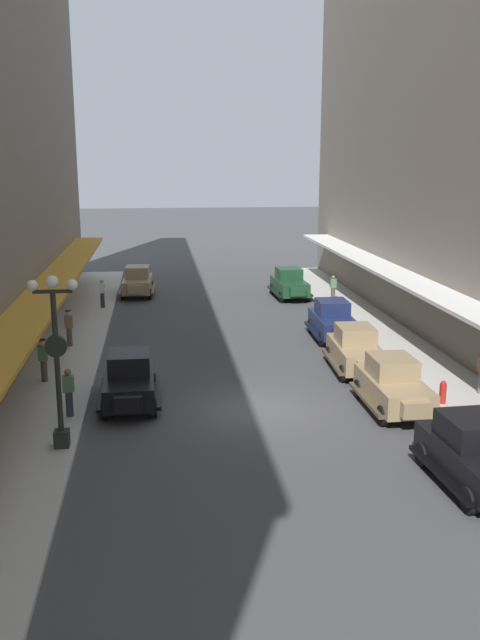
{
  "coord_description": "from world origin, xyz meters",
  "views": [
    {
      "loc": [
        -3.45,
        -22.39,
        8.53
      ],
      "look_at": [
        0.0,
        6.0,
        1.8
      ],
      "focal_mm": 38.78,
      "sensor_mm": 36.0,
      "label": 1
    }
  ],
  "objects_px": {
    "pedestrian_3": "(69,392)",
    "parked_car_4": "(289,283)",
    "lamp_post_with_clock": "(57,355)",
    "fire_hydrant": "(443,392)",
    "pedestrian_2": "(333,288)",
    "pedestrian_1": "(102,293)",
    "pedestrian_5": "(43,360)",
    "parked_car_2": "(130,379)",
    "parked_car_0": "(356,349)",
    "parked_car_6": "(393,384)",
    "parked_car_3": "(333,319)",
    "parked_car_1": "(137,281)",
    "pedestrian_0": "(69,328)",
    "parked_car_5": "(474,452)"
  },
  "relations": [
    {
      "from": "pedestrian_3",
      "to": "parked_car_4",
      "type": "bearing_deg",
      "value": 60.18
    },
    {
      "from": "parked_car_0",
      "to": "parked_car_1",
      "type": "distance_m",
      "value": 19.52
    },
    {
      "from": "parked_car_2",
      "to": "fire_hydrant",
      "type": "xyz_separation_m",
      "value": [
        10.87,
        -1.64,
        -0.38
      ]
    },
    {
      "from": "pedestrian_5",
      "to": "pedestrian_2",
      "type": "bearing_deg",
      "value": 42.14
    },
    {
      "from": "parked_car_3",
      "to": "pedestrian_2",
      "type": "height_order",
      "value": "parked_car_3"
    },
    {
      "from": "parked_car_1",
      "to": "parked_car_3",
      "type": "height_order",
      "value": "same"
    },
    {
      "from": "lamp_post_with_clock",
      "to": "pedestrian_3",
      "type": "bearing_deg",
      "value": 91.38
    },
    {
      "from": "pedestrian_0",
      "to": "pedestrian_3",
      "type": "height_order",
      "value": "pedestrian_0"
    },
    {
      "from": "pedestrian_3",
      "to": "pedestrian_5",
      "type": "xyz_separation_m",
      "value": [
        -1.4,
        3.86,
        0.02
      ]
    },
    {
      "from": "parked_car_3",
      "to": "lamp_post_with_clock",
      "type": "height_order",
      "value": "lamp_post_with_clock"
    },
    {
      "from": "parked_car_3",
      "to": "lamp_post_with_clock",
      "type": "distance_m",
      "value": 16.54
    },
    {
      "from": "parked_car_5",
      "to": "pedestrian_3",
      "type": "distance_m",
      "value": 12.76
    },
    {
      "from": "parked_car_0",
      "to": "pedestrian_5",
      "type": "height_order",
      "value": "parked_car_0"
    },
    {
      "from": "fire_hydrant",
      "to": "parked_car_4",
      "type": "bearing_deg",
      "value": 94.68
    },
    {
      "from": "parked_car_5",
      "to": "pedestrian_0",
      "type": "bearing_deg",
      "value": 129.15
    },
    {
      "from": "parked_car_1",
      "to": "pedestrian_0",
      "type": "distance_m",
      "value": 12.73
    },
    {
      "from": "parked_car_1",
      "to": "parked_car_2",
      "type": "xyz_separation_m",
      "value": [
        0.18,
        -20.07,
        0.0
      ]
    },
    {
      "from": "lamp_post_with_clock",
      "to": "fire_hydrant",
      "type": "bearing_deg",
      "value": 9.79
    },
    {
      "from": "parked_car_1",
      "to": "pedestrian_0",
      "type": "relative_size",
      "value": 2.58
    },
    {
      "from": "parked_car_2",
      "to": "parked_car_3",
      "type": "bearing_deg",
      "value": 40.59
    },
    {
      "from": "parked_car_1",
      "to": "parked_car_6",
      "type": "xyz_separation_m",
      "value": [
        9.24,
        -21.72,
        0.0
      ]
    },
    {
      "from": "parked_car_4",
      "to": "pedestrian_1",
      "type": "distance_m",
      "value": 11.55
    },
    {
      "from": "parked_car_0",
      "to": "parked_car_3",
      "type": "relative_size",
      "value": 1.0
    },
    {
      "from": "pedestrian_0",
      "to": "pedestrian_2",
      "type": "relative_size",
      "value": 1.0
    },
    {
      "from": "pedestrian_3",
      "to": "pedestrian_1",
      "type": "bearing_deg",
      "value": 90.47
    },
    {
      "from": "lamp_post_with_clock",
      "to": "pedestrian_0",
      "type": "relative_size",
      "value": 3.09
    },
    {
      "from": "fire_hydrant",
      "to": "pedestrian_1",
      "type": "xyz_separation_m",
      "value": [
        -12.95,
        17.57,
        0.43
      ]
    },
    {
      "from": "pedestrian_1",
      "to": "pedestrian_5",
      "type": "distance_m",
      "value": 13.45
    },
    {
      "from": "parked_car_6",
      "to": "fire_hydrant",
      "type": "distance_m",
      "value": 1.85
    },
    {
      "from": "parked_car_6",
      "to": "pedestrian_2",
      "type": "distance_m",
      "value": 17.72
    },
    {
      "from": "parked_car_0",
      "to": "fire_hydrant",
      "type": "height_order",
      "value": "parked_car_0"
    },
    {
      "from": "fire_hydrant",
      "to": "pedestrian_5",
      "type": "relative_size",
      "value": 0.49
    },
    {
      "from": "parked_car_0",
      "to": "pedestrian_0",
      "type": "relative_size",
      "value": 2.59
    },
    {
      "from": "parked_car_0",
      "to": "parked_car_5",
      "type": "bearing_deg",
      "value": -88.73
    },
    {
      "from": "pedestrian_3",
      "to": "pedestrian_5",
      "type": "distance_m",
      "value": 4.1
    },
    {
      "from": "pedestrian_2",
      "to": "pedestrian_0",
      "type": "bearing_deg",
      "value": -150.19
    },
    {
      "from": "pedestrian_0",
      "to": "pedestrian_1",
      "type": "distance_m",
      "value": 8.33
    },
    {
      "from": "parked_car_4",
      "to": "parked_car_0",
      "type": "bearing_deg",
      "value": -90.75
    },
    {
      "from": "parked_car_1",
      "to": "fire_hydrant",
      "type": "height_order",
      "value": "parked_car_1"
    },
    {
      "from": "pedestrian_1",
      "to": "pedestrian_5",
      "type": "bearing_deg",
      "value": -95.36
    },
    {
      "from": "parked_car_0",
      "to": "pedestrian_1",
      "type": "relative_size",
      "value": 2.63
    },
    {
      "from": "parked_car_2",
      "to": "parked_car_5",
      "type": "relative_size",
      "value": 0.99
    },
    {
      "from": "pedestrian_2",
      "to": "pedestrian_1",
      "type": "bearing_deg",
      "value": 179.92
    },
    {
      "from": "pedestrian_1",
      "to": "pedestrian_3",
      "type": "bearing_deg",
      "value": -89.53
    },
    {
      "from": "parked_car_0",
      "to": "parked_car_6",
      "type": "distance_m",
      "value": 4.51
    },
    {
      "from": "parked_car_1",
      "to": "parked_car_6",
      "type": "relative_size",
      "value": 1.01
    },
    {
      "from": "fire_hydrant",
      "to": "parked_car_5",
      "type": "bearing_deg",
      "value": -105.49
    },
    {
      "from": "parked_car_4",
      "to": "pedestrian_3",
      "type": "relative_size",
      "value": 2.62
    },
    {
      "from": "parked_car_1",
      "to": "parked_car_6",
      "type": "bearing_deg",
      "value": -66.96
    },
    {
      "from": "parked_car_1",
      "to": "pedestrian_3",
      "type": "relative_size",
      "value": 2.63
    }
  ]
}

